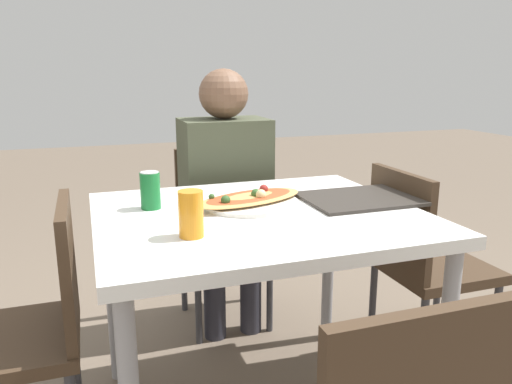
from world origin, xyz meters
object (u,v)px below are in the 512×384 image
Objects in this scene: person_seated at (226,181)px; pizza_main at (250,200)px; chair_side_left at (30,324)px; chair_far_seated at (220,224)px; soda_can at (150,190)px; drink_glass at (191,214)px; chair_side_right at (422,258)px; dining_table at (259,235)px.

person_seated is 2.69× the size of pizza_main.
pizza_main is (0.71, 0.09, 0.30)m from chair_side_left.
soda_can is (-0.40, -0.61, 0.34)m from chair_far_seated.
chair_side_left reaches higher than pizza_main.
drink_glass is (-0.33, -0.83, 0.11)m from person_seated.
chair_side_left is 0.69× the size of person_seated.
chair_far_seated is 1.10m from chair_side_left.
chair_far_seated is 0.95m from chair_side_right.
chair_far_seated is 0.74m from pizza_main.
chair_far_seated is 6.38× the size of drink_glass.
soda_can reaches higher than chair_side_left.
dining_table is 2.31× the size of pizza_main.
soda_can reaches higher than pizza_main.
person_seated is at bearing 90.00° from chair_far_seated.
person_seated is 0.57m from pizza_main.
person_seated reaches higher than pizza_main.
drink_glass reaches higher than dining_table.
pizza_main is 0.34m from soda_can.
chair_side_right is 6.38× the size of drink_glass.
pizza_main is 3.44× the size of drink_glass.
soda_can is (0.39, 0.16, 0.34)m from chair_side_left.
dining_table is at bearing -25.28° from soda_can.
soda_can is 0.95× the size of drink_glass.
person_seated is 9.25× the size of drink_glass.
soda_can reaches higher than dining_table.
pizza_main is 0.38m from drink_glass.
soda_can reaches higher than chair_side_right.
chair_side_left is 0.60m from drink_glass.
pizza_main is at bearing -91.87° from chair_side_right.
chair_far_seated is 0.69× the size of person_seated.
chair_side_left is at bearing 44.40° from chair_far_seated.
chair_side_left is 0.78m from pizza_main.
pizza_main is 3.61× the size of soda_can.
chair_side_right reaches higher than pizza_main.
chair_side_left and chair_side_right have the same top height.
chair_side_left is at bearing -87.21° from chair_side_right.
pizza_main is at bearing -82.59° from chair_side_left.
drink_glass is at bearing -145.92° from dining_table.
person_seated is at bearing 83.81° from dining_table.
chair_far_seated is at bearing 84.69° from dining_table.
person_seated is 0.65m from soda_can.
chair_side_right is (0.71, 0.07, -0.20)m from dining_table.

